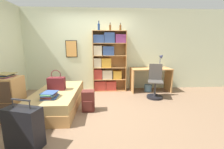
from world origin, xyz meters
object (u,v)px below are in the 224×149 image
at_px(bottle_brown, 110,28).
at_px(desk, 150,75).
at_px(bed, 58,99).
at_px(bottle_clear, 120,28).
at_px(suitcase, 24,128).
at_px(magazine_pile_on_dresser, 5,75).
at_px(bookcase, 107,62).
at_px(desk_chair, 155,87).
at_px(book_stack_on_bed, 49,95).
at_px(bottle_green, 99,27).
at_px(backpack, 88,101).
at_px(dresser, 7,99).
at_px(handbag, 57,83).
at_px(waste_bin, 148,88).
at_px(desk_lamp, 161,58).

distance_m(bottle_brown, desk, 1.94).
bearing_deg(bed, bottle_clear, 39.58).
xyz_separation_m(bottle_clear, desk, (0.96, -0.14, -1.46)).
height_order(suitcase, bottle_clear, bottle_clear).
relative_size(magazine_pile_on_dresser, bookcase, 0.19).
relative_size(bed, bottle_clear, 8.14).
bearing_deg(bed, bottle_brown, 45.39).
relative_size(suitcase, desk_chair, 0.77).
bearing_deg(book_stack_on_bed, bed, 89.76).
bearing_deg(bookcase, bottle_green, 179.32).
bearing_deg(bottle_brown, backpack, -110.11).
distance_m(bottle_clear, desk, 1.75).
relative_size(dresser, bottle_clear, 3.68).
bearing_deg(handbag, waste_bin, 23.16).
bearing_deg(desk_chair, desk, 84.81).
xyz_separation_m(suitcase, desk, (2.63, 2.60, 0.22)).
height_order(bottle_green, desk_chair, bottle_green).
relative_size(bottle_clear, backpack, 0.50).
xyz_separation_m(bottle_green, desk_chair, (1.56, -0.78, -1.69)).
bearing_deg(bed, dresser, -146.91).
relative_size(handbag, bottle_green, 1.64).
bearing_deg(bottle_brown, dresser, -138.85).
height_order(bottle_clear, backpack, bottle_clear).
relative_size(handbag, waste_bin, 2.03).
distance_m(magazine_pile_on_dresser, desk, 3.79).
bearing_deg(dresser, magazine_pile_on_dresser, 86.25).
bearing_deg(desk_chair, waste_bin, 91.99).
height_order(suitcase, waste_bin, suitcase).
distance_m(backpack, waste_bin, 2.22).
distance_m(bottle_brown, backpack, 2.40).
xyz_separation_m(magazine_pile_on_dresser, bottle_clear, (2.42, 1.81, 1.09)).
height_order(handbag, backpack, handbag).
bearing_deg(desk, bottle_green, 174.93).
distance_m(suitcase, desk, 3.70).
distance_m(book_stack_on_bed, bookcase, 2.23).
bearing_deg(desk_lamp, book_stack_on_bed, -148.37).
relative_size(bed, bottle_brown, 8.02).
xyz_separation_m(handbag, suitcase, (-0.03, -1.46, -0.28)).
height_order(bottle_green, desk, bottle_green).
relative_size(dresser, bookcase, 0.45).
relative_size(desk_chair, waste_bin, 4.05).
height_order(bookcase, desk, bookcase).
distance_m(suitcase, bottle_brown, 3.47).
bearing_deg(magazine_pile_on_dresser, suitcase, -50.84).
xyz_separation_m(book_stack_on_bed, desk_lamp, (2.95, 1.81, 0.57)).
xyz_separation_m(bed, bottle_brown, (1.29, 1.31, 1.77)).
bearing_deg(bottle_green, bookcase, -0.68).
bearing_deg(desk_chair, bookcase, 149.68).
bearing_deg(desk, bottle_clear, 171.63).
relative_size(bookcase, desk, 1.54).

